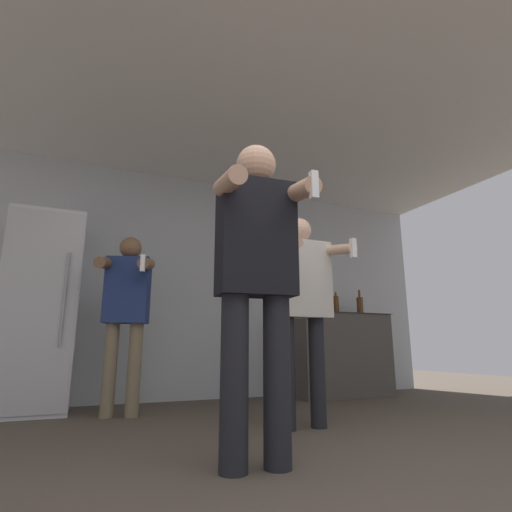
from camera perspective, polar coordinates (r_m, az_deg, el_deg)
name	(u,v)px	position (r m, az deg, el deg)	size (l,w,h in m)	color
wall_back	(167,283)	(4.65, -12.58, -3.83)	(7.00, 0.06, 2.55)	#B2B7BC
ceiling_slab	(215,98)	(3.56, -5.81, 21.49)	(7.00, 3.86, 0.05)	silver
refrigerator	(41,311)	(4.18, -28.38, -6.91)	(0.62, 0.71, 1.78)	silver
counter	(336,354)	(5.05, 11.41, -13.60)	(1.22, 0.67, 0.96)	#47423D
bottle_short_whiskey	(300,304)	(4.91, 6.32, -6.89)	(0.07, 0.07, 0.29)	silver
bottle_brown_liquor	(360,306)	(5.41, 14.63, -6.88)	(0.08, 0.08, 0.34)	#563314
bottle_tall_gin	(336,305)	(5.19, 11.37, -6.86)	(0.07, 0.07, 0.30)	#563314
bottle_green_wine	(328,308)	(5.12, 10.32, -7.26)	(0.07, 0.07, 0.25)	#563314
person_woman_foreground	(257,270)	(2.08, 0.10, -2.01)	(0.50, 0.46, 1.67)	black
person_man_side	(301,295)	(3.07, 6.47, -5.61)	(0.52, 0.53, 1.57)	black
person_spectator_back	(126,304)	(3.69, -18.03, -6.55)	(0.52, 0.51, 1.54)	#75664C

